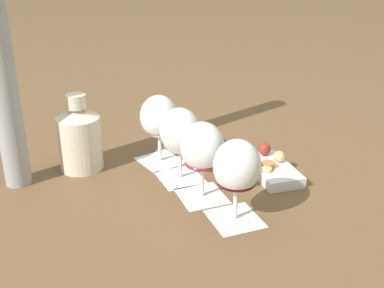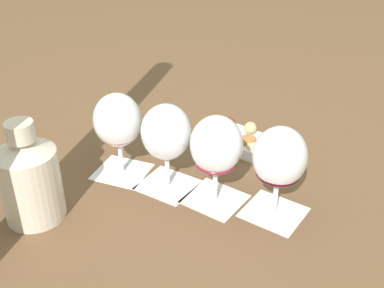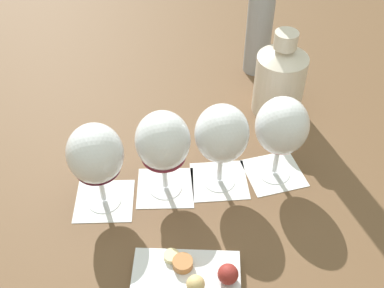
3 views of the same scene
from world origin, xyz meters
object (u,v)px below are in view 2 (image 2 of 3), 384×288
Objects in this scene: wine_glass_0 at (118,123)px; wine_glass_1 at (166,135)px; ceramic_vase at (29,177)px; wine_glass_2 at (216,148)px; snack_dish at (248,142)px; wine_glass_3 at (279,160)px.

wine_glass_1 is at bearing 18.31° from wine_glass_0.
ceramic_vase is (-0.00, -0.20, -0.03)m from wine_glass_0.
wine_glass_1 is 0.26m from ceramic_vase.
wine_glass_1 is 1.00× the size of wine_glass_2.
snack_dish is (-0.07, 0.20, -0.10)m from wine_glass_2.
wine_glass_1 is 0.25m from snack_dish.
ceramic_vase is 1.10× the size of snack_dish.
wine_glass_1 is at bearing 65.76° from ceramic_vase.
wine_glass_3 is at bearing 19.93° from wine_glass_0.
wine_glass_2 is (0.10, 0.03, 0.00)m from wine_glass_1.
wine_glass_1 and wine_glass_3 have the same top height.
ceramic_vase reaches higher than wine_glass_0.
wine_glass_0 is 0.11m from wine_glass_1.
wine_glass_0 and wine_glass_3 have the same top height.
wine_glass_3 is 0.26m from snack_dish.
ceramic_vase is at bearing -106.10° from snack_dish.
wine_glass_2 is 0.91× the size of ceramic_vase.
ceramic_vase reaches higher than snack_dish.
wine_glass_2 is at bearing 17.56° from wine_glass_1.
wine_glass_0 is 1.00× the size of wine_glass_3.
wine_glass_0 is 0.22m from wine_glass_2.
wine_glass_1 is 1.00× the size of wine_glass_3.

